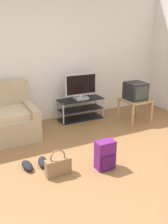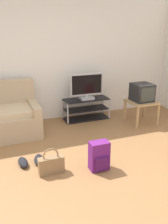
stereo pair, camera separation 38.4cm
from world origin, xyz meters
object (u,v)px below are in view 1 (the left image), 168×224
at_px(backpack, 105,155).
at_px(tv_stand, 80,109).
at_px(flat_tv, 81,87).
at_px(side_table, 135,103).
at_px(handbag, 58,166).
at_px(sneakers_pair, 35,164).
at_px(crt_tv, 136,91).

bearing_deg(backpack, tv_stand, 77.12).
relative_size(flat_tv, side_table, 1.31).
relative_size(handbag, sneakers_pair, 0.95).
distance_m(crt_tv, sneakers_pair, 2.59).
height_order(handbag, sneakers_pair, handbag).
bearing_deg(flat_tv, sneakers_pair, -135.34).
bearing_deg(handbag, crt_tv, 28.31).
height_order(tv_stand, flat_tv, flat_tv).
xyz_separation_m(side_table, backpack, (-1.52, -1.28, -0.19)).
relative_size(flat_tv, crt_tv, 1.78).
xyz_separation_m(flat_tv, side_table, (0.97, -0.58, -0.32)).
relative_size(tv_stand, crt_tv, 2.43).
distance_m(backpack, sneakers_pair, 0.99).
xyz_separation_m(crt_tv, sneakers_pair, (-2.38, -0.83, -0.59)).
height_order(flat_tv, crt_tv, flat_tv).
relative_size(side_table, crt_tv, 1.36).
bearing_deg(tv_stand, flat_tv, -90.00).
distance_m(tv_stand, flat_tv, 0.49).
relative_size(flat_tv, backpack, 1.72).
bearing_deg(tv_stand, crt_tv, -31.19).
bearing_deg(flat_tv, backpack, -106.46).
bearing_deg(sneakers_pair, side_table, 18.85).
height_order(side_table, handbag, side_table).
height_order(flat_tv, handbag, flat_tv).
relative_size(tv_stand, backpack, 2.35).
relative_size(tv_stand, flat_tv, 1.36).
bearing_deg(tv_stand, handbag, -124.18).
bearing_deg(crt_tv, side_table, -90.00).
height_order(side_table, backpack, side_table).
bearing_deg(flat_tv, side_table, -30.92).
bearing_deg(side_table, sneakers_pair, -161.15).
distance_m(side_table, sneakers_pair, 2.54).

